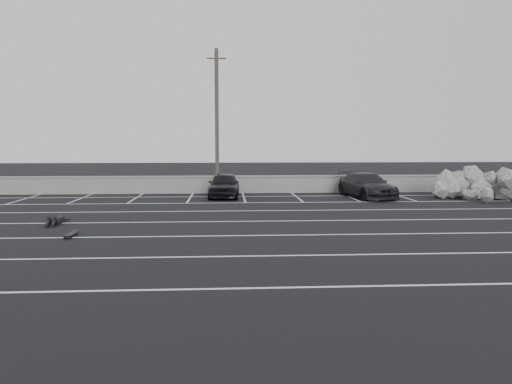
{
  "coord_description": "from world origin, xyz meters",
  "views": [
    {
      "loc": [
        0.01,
        -16.31,
        3.09
      ],
      "look_at": [
        1.26,
        4.55,
        1.0
      ],
      "focal_mm": 35.0,
      "sensor_mm": 36.0,
      "label": 1
    }
  ],
  "objects": [
    {
      "name": "car_left",
      "position": [
        -0.11,
        11.66,
        0.7
      ],
      "size": [
        1.84,
        4.16,
        1.39
      ],
      "primitive_type": "imported",
      "rotation": [
        0.0,
        0.0,
        -0.05
      ],
      "color": "black",
      "rests_on": "ground"
    },
    {
      "name": "skateboard",
      "position": [
        -5.08,
        0.14,
        0.08
      ],
      "size": [
        0.27,
        0.89,
        0.11
      ],
      "rotation": [
        0.0,
        0.0,
        -0.03
      ],
      "color": "black",
      "rests_on": "ground"
    },
    {
      "name": "car_right",
      "position": [
        7.86,
        10.98,
        0.69
      ],
      "size": [
        2.74,
        5.01,
        1.38
      ],
      "primitive_type": "imported",
      "rotation": [
        0.0,
        0.0,
        0.18
      ],
      "color": "black",
      "rests_on": "ground"
    },
    {
      "name": "stall_lines",
      "position": [
        -0.08,
        4.41,
        0.0
      ],
      "size": [
        36.0,
        20.05,
        0.01
      ],
      "color": "silver",
      "rests_on": "ground"
    },
    {
      "name": "seawall",
      "position": [
        0.0,
        14.0,
        0.55
      ],
      "size": [
        50.0,
        0.45,
        1.06
      ],
      "color": "gray",
      "rests_on": "ground"
    },
    {
      "name": "riprap_pile",
      "position": [
        14.18,
        9.94,
        0.51
      ],
      "size": [
        5.68,
        3.87,
        1.27
      ],
      "color": "#A7A49C",
      "rests_on": "ground"
    },
    {
      "name": "person",
      "position": [
        -6.48,
        3.03,
        0.22
      ],
      "size": [
        1.15,
        2.28,
        0.43
      ],
      "primitive_type": null,
      "rotation": [
        0.0,
        0.0,
        0.07
      ],
      "color": "black",
      "rests_on": "ground"
    },
    {
      "name": "utility_pole",
      "position": [
        -0.51,
        13.2,
        4.29
      ],
      "size": [
        1.13,
        0.23,
        8.48
      ],
      "color": "#4C4238",
      "rests_on": "ground"
    },
    {
      "name": "ground",
      "position": [
        0.0,
        0.0,
        0.0
      ],
      "size": [
        120.0,
        120.0,
        0.0
      ],
      "primitive_type": "plane",
      "color": "black",
      "rests_on": "ground"
    },
    {
      "name": "trash_bin",
      "position": [
        7.92,
        13.6,
        0.46
      ],
      "size": [
        0.68,
        0.68,
        0.9
      ],
      "rotation": [
        0.0,
        0.0,
        -0.16
      ],
      "color": "#2A292C",
      "rests_on": "ground"
    }
  ]
}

